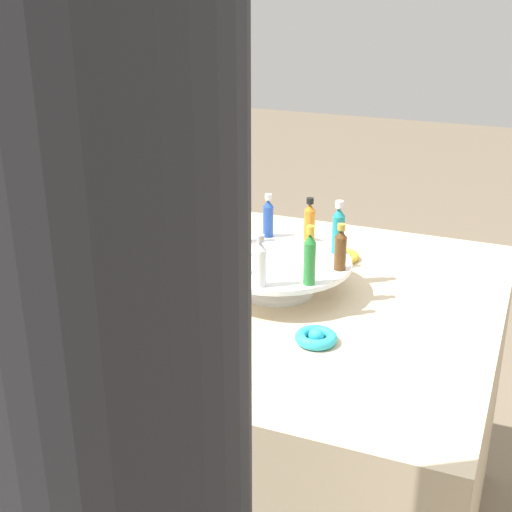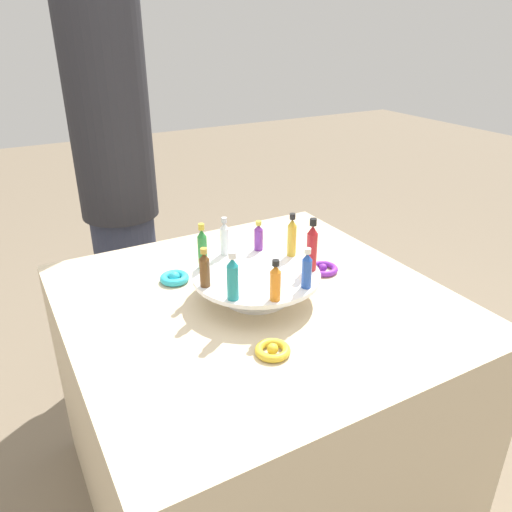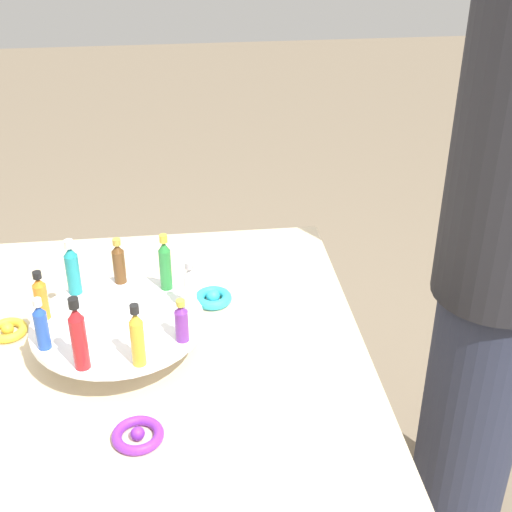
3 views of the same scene
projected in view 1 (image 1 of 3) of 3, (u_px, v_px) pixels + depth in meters
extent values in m
cube|color=beige|center=(274.00, 425.00, 1.83)|extent=(1.03, 1.03, 0.76)
cylinder|color=white|center=(276.00, 288.00, 1.68)|extent=(0.18, 0.18, 0.01)
cylinder|color=white|center=(276.00, 275.00, 1.67)|extent=(0.10, 0.10, 0.06)
cylinder|color=white|center=(276.00, 262.00, 1.66)|extent=(0.35, 0.35, 0.01)
cylinder|color=#702D93|center=(221.00, 261.00, 1.56)|extent=(0.03, 0.03, 0.07)
cone|color=#702D93|center=(220.00, 244.00, 1.54)|extent=(0.03, 0.03, 0.01)
cylinder|color=gold|center=(220.00, 238.00, 1.54)|extent=(0.02, 0.02, 0.01)
cylinder|color=silver|center=(260.00, 268.00, 1.50)|extent=(0.03, 0.03, 0.08)
cone|color=silver|center=(260.00, 246.00, 1.48)|extent=(0.02, 0.02, 0.02)
cylinder|color=#B2B2B7|center=(260.00, 238.00, 1.48)|extent=(0.02, 0.02, 0.01)
cylinder|color=#288438|center=(309.00, 263.00, 1.51)|extent=(0.03, 0.03, 0.09)
cone|color=#288438|center=(310.00, 238.00, 1.49)|extent=(0.02, 0.02, 0.02)
cylinder|color=gold|center=(310.00, 230.00, 1.48)|extent=(0.02, 0.02, 0.02)
cylinder|color=brown|center=(340.00, 254.00, 1.58)|extent=(0.03, 0.03, 0.08)
cone|color=brown|center=(341.00, 234.00, 1.57)|extent=(0.03, 0.03, 0.02)
cylinder|color=#B79338|center=(341.00, 228.00, 1.56)|extent=(0.02, 0.02, 0.01)
cylinder|color=teal|center=(338.00, 234.00, 1.68)|extent=(0.03, 0.03, 0.09)
cone|color=teal|center=(339.00, 212.00, 1.66)|extent=(0.03, 0.03, 0.02)
cylinder|color=silver|center=(339.00, 204.00, 1.65)|extent=(0.02, 0.02, 0.02)
cylinder|color=orange|center=(309.00, 225.00, 1.76)|extent=(0.03, 0.03, 0.08)
cone|color=orange|center=(310.00, 207.00, 1.74)|extent=(0.03, 0.03, 0.02)
cylinder|color=black|center=(310.00, 201.00, 1.74)|extent=(0.02, 0.02, 0.01)
cylinder|color=#234CAD|center=(268.00, 221.00, 1.78)|extent=(0.03, 0.03, 0.08)
cone|color=#234CAD|center=(268.00, 203.00, 1.76)|extent=(0.02, 0.02, 0.02)
cylinder|color=silver|center=(268.00, 197.00, 1.76)|extent=(0.02, 0.02, 0.01)
cylinder|color=#B21E23|center=(230.00, 222.00, 1.73)|extent=(0.03, 0.03, 0.11)
cone|color=#B21E23|center=(229.00, 196.00, 1.71)|extent=(0.03, 0.03, 0.02)
cylinder|color=black|center=(229.00, 187.00, 1.70)|extent=(0.02, 0.02, 0.02)
cylinder|color=gold|center=(210.00, 239.00, 1.65)|extent=(0.03, 0.03, 0.09)
cone|color=gold|center=(209.00, 215.00, 1.63)|extent=(0.02, 0.02, 0.02)
cylinder|color=black|center=(209.00, 208.00, 1.62)|extent=(0.02, 0.02, 0.02)
torus|color=purple|center=(170.00, 276.00, 1.74)|extent=(0.09, 0.09, 0.02)
sphere|color=purple|center=(170.00, 275.00, 1.74)|extent=(0.03, 0.03, 0.03)
torus|color=#2DB7CC|center=(316.00, 338.00, 1.45)|extent=(0.09, 0.09, 0.02)
sphere|color=#2DB7CC|center=(316.00, 336.00, 1.45)|extent=(0.03, 0.03, 0.03)
torus|color=gold|center=(343.00, 256.00, 1.86)|extent=(0.08, 0.08, 0.02)
sphere|color=gold|center=(343.00, 255.00, 1.86)|extent=(0.03, 0.03, 0.03)
cylinder|color=#232328|center=(101.00, 275.00, 0.72)|extent=(0.31, 0.31, 0.86)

